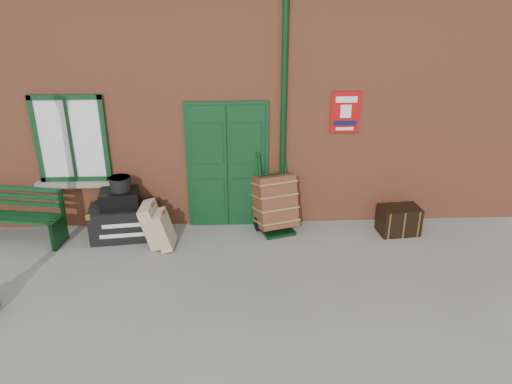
{
  "coord_description": "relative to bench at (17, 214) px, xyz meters",
  "views": [
    {
      "loc": [
        -0.18,
        -6.64,
        4.18
      ],
      "look_at": [
        0.16,
        0.6,
        1.0
      ],
      "focal_mm": 35.0,
      "sensor_mm": 36.0,
      "label": 1
    }
  ],
  "objects": [
    {
      "name": "suitcase_back",
      "position": [
        2.3,
        -0.27,
        -0.11
      ],
      "size": [
        0.42,
        0.54,
        0.75
      ],
      "primitive_type": "cube",
      "rotation": [
        0.0,
        -0.27,
        -0.07
      ],
      "color": "tan",
      "rests_on": "ground"
    },
    {
      "name": "suitcase_front",
      "position": [
        2.48,
        -0.37,
        -0.16
      ],
      "size": [
        0.38,
        0.49,
        0.64
      ],
      "primitive_type": "cube",
      "rotation": [
        0.0,
        -0.28,
        -0.07
      ],
      "color": "tan",
      "rests_on": "ground"
    },
    {
      "name": "porter_trolley",
      "position": [
        4.35,
        0.19,
        0.05
      ],
      "size": [
        0.84,
        0.87,
        1.37
      ],
      "rotation": [
        0.0,
        0.0,
        0.29
      ],
      "color": "black",
      "rests_on": "ground"
    },
    {
      "name": "ground",
      "position": [
        3.84,
        -1.04,
        -0.48
      ],
      "size": [
        80.0,
        80.0,
        0.0
      ],
      "primitive_type": "plane",
      "color": "gray",
      "rests_on": "ground"
    },
    {
      "name": "dark_trunk",
      "position": [
        6.5,
        -0.04,
        -0.24
      ],
      "size": [
        0.72,
        0.51,
        0.49
      ],
      "primitive_type": "cube",
      "rotation": [
        0.0,
        0.0,
        0.1
      ],
      "color": "black",
      "rests_on": "ground"
    },
    {
      "name": "strongbox",
      "position": [
        1.72,
        0.04,
        0.23
      ],
      "size": [
        0.68,
        0.53,
        0.29
      ],
      "primitive_type": "cube",
      "rotation": [
        0.0,
        0.0,
        0.11
      ],
      "color": "black",
      "rests_on": "houdini_trunk"
    },
    {
      "name": "hatbox",
      "position": [
        1.75,
        0.07,
        0.49
      ],
      "size": [
        0.38,
        0.38,
        0.23
      ],
      "primitive_type": "cylinder",
      "rotation": [
        0.0,
        0.0,
        0.11
      ],
      "color": "black",
      "rests_on": "strongbox"
    },
    {
      "name": "bench",
      "position": [
        0.0,
        0.0,
        0.0
      ],
      "size": [
        1.61,
        0.75,
        0.96
      ],
      "rotation": [
        0.0,
        0.0,
        -0.18
      ],
      "color": "#0F381B",
      "rests_on": "ground"
    },
    {
      "name": "houdini_trunk",
      "position": [
        1.77,
        0.04,
        -0.2
      ],
      "size": [
        1.21,
        0.75,
        0.57
      ],
      "primitive_type": "cube",
      "rotation": [
        0.0,
        0.0,
        0.11
      ],
      "color": "black",
      "rests_on": "ground"
    },
    {
      "name": "station_building",
      "position": [
        3.83,
        2.46,
        1.68
      ],
      "size": [
        10.3,
        4.3,
        4.36
      ],
      "color": "#AD5837",
      "rests_on": "ground"
    }
  ]
}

